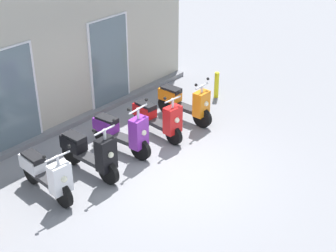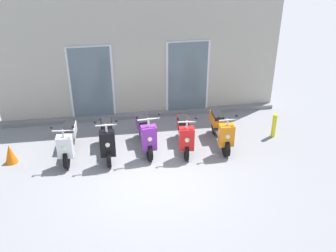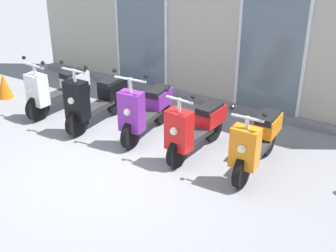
{
  "view_description": "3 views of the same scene",
  "coord_description": "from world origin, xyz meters",
  "px_view_note": "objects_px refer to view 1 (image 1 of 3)",
  "views": [
    {
      "loc": [
        -6.57,
        -5.68,
        5.73
      ],
      "look_at": [
        0.77,
        0.6,
        0.5
      ],
      "focal_mm": 54.45,
      "sensor_mm": 36.0,
      "label": 1
    },
    {
      "loc": [
        -0.89,
        -8.45,
        6.43
      ],
      "look_at": [
        0.5,
        0.88,
        0.84
      ],
      "focal_mm": 46.19,
      "sensor_mm": 36.0,
      "label": 2
    },
    {
      "loc": [
        3.85,
        -4.46,
        3.51
      ],
      "look_at": [
        0.71,
        0.66,
        0.58
      ],
      "focal_mm": 47.41,
      "sensor_mm": 36.0,
      "label": 3
    }
  ],
  "objects_px": {
    "scooter_red": "(158,118)",
    "curb_bollard": "(217,85)",
    "scooter_white": "(46,174)",
    "scooter_orange": "(185,103)",
    "scooter_purple": "(122,132)",
    "scooter_black": "(90,153)"
  },
  "relations": [
    {
      "from": "scooter_red",
      "to": "curb_bollard",
      "type": "height_order",
      "value": "scooter_red"
    },
    {
      "from": "scooter_white",
      "to": "scooter_orange",
      "type": "relative_size",
      "value": 0.99
    },
    {
      "from": "scooter_red",
      "to": "curb_bollard",
      "type": "xyz_separation_m",
      "value": [
        2.56,
        0.23,
        -0.12
      ]
    },
    {
      "from": "scooter_purple",
      "to": "curb_bollard",
      "type": "bearing_deg",
      "value": 1.87
    },
    {
      "from": "scooter_purple",
      "to": "scooter_red",
      "type": "relative_size",
      "value": 1.03
    },
    {
      "from": "scooter_black",
      "to": "scooter_orange",
      "type": "xyz_separation_m",
      "value": [
        3.02,
        0.03,
        -0.02
      ]
    },
    {
      "from": "scooter_white",
      "to": "scooter_orange",
      "type": "bearing_deg",
      "value": -0.94
    },
    {
      "from": "scooter_white",
      "to": "scooter_red",
      "type": "height_order",
      "value": "scooter_red"
    },
    {
      "from": "scooter_white",
      "to": "scooter_purple",
      "type": "bearing_deg",
      "value": 0.45
    },
    {
      "from": "scooter_purple",
      "to": "curb_bollard",
      "type": "height_order",
      "value": "scooter_purple"
    },
    {
      "from": "scooter_black",
      "to": "scooter_orange",
      "type": "bearing_deg",
      "value": 0.48
    },
    {
      "from": "scooter_black",
      "to": "scooter_orange",
      "type": "relative_size",
      "value": 1.01
    },
    {
      "from": "scooter_black",
      "to": "curb_bollard",
      "type": "relative_size",
      "value": 2.27
    },
    {
      "from": "scooter_orange",
      "to": "curb_bollard",
      "type": "xyz_separation_m",
      "value": [
        1.56,
        0.2,
        -0.13
      ]
    },
    {
      "from": "scooter_orange",
      "to": "scooter_red",
      "type": "bearing_deg",
      "value": -178.07
    },
    {
      "from": "scooter_orange",
      "to": "curb_bollard",
      "type": "distance_m",
      "value": 1.58
    },
    {
      "from": "scooter_white",
      "to": "scooter_purple",
      "type": "xyz_separation_m",
      "value": [
        2.01,
        0.02,
        0.03
      ]
    },
    {
      "from": "scooter_purple",
      "to": "scooter_orange",
      "type": "bearing_deg",
      "value": -2.32
    },
    {
      "from": "scooter_black",
      "to": "scooter_purple",
      "type": "distance_m",
      "value": 1.01
    },
    {
      "from": "scooter_black",
      "to": "scooter_red",
      "type": "distance_m",
      "value": 2.02
    },
    {
      "from": "scooter_black",
      "to": "scooter_red",
      "type": "relative_size",
      "value": 1.06
    },
    {
      "from": "scooter_black",
      "to": "scooter_red",
      "type": "bearing_deg",
      "value": -0.24
    }
  ]
}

